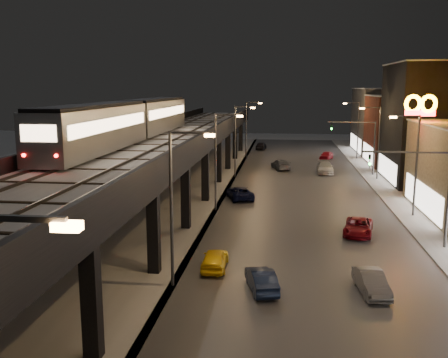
{
  "coord_description": "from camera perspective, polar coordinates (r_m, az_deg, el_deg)",
  "views": [
    {
      "loc": [
        5.54,
        -13.65,
        11.37
      ],
      "look_at": [
        1.37,
        20.46,
        5.0
      ],
      "focal_mm": 40.0,
      "sensor_mm": 36.0,
      "label": 1
    }
  ],
  "objects": [
    {
      "name": "streetlight_left_1",
      "position": [
        27.99,
        -5.52,
        -2.21
      ],
      "size": [
        2.57,
        0.28,
        9.0
      ],
      "color": "#38383A",
      "rests_on": "ground"
    },
    {
      "name": "viaduct_parapet_streetside",
      "position": [
        46.43,
        -1.98,
        4.91
      ],
      "size": [
        0.3,
        100.0,
        1.1
      ],
      "primitive_type": "cube",
      "color": "black",
      "rests_on": "elevated_viaduct"
    },
    {
      "name": "car_near_white",
      "position": [
        28.75,
        4.29,
        -11.48
      ],
      "size": [
        2.22,
        3.99,
        1.25
      ],
      "primitive_type": "imported",
      "rotation": [
        0.0,
        0.0,
        3.39
      ],
      "color": "#101B38",
      "rests_on": "ground"
    },
    {
      "name": "under_viaduct_pavement",
      "position": [
        51.27,
        -6.22,
        -2.34
      ],
      "size": [
        11.0,
        120.0,
        0.06
      ],
      "primitive_type": "cube",
      "color": "#9FA1A8",
      "rests_on": "ground"
    },
    {
      "name": "streetlight_left_2",
      "position": [
        45.46,
        -0.64,
        2.74
      ],
      "size": [
        2.57,
        0.28,
        9.0
      ],
      "color": "#38383A",
      "rests_on": "ground"
    },
    {
      "name": "streetlight_left_3",
      "position": [
        63.23,
        1.53,
        4.93
      ],
      "size": [
        2.57,
        0.28,
        9.0
      ],
      "color": "#38383A",
      "rests_on": "ground"
    },
    {
      "name": "car_onc_silver",
      "position": [
        29.45,
        16.49,
        -11.35
      ],
      "size": [
        1.76,
        3.92,
        1.25
      ],
      "primitive_type": "imported",
      "rotation": [
        0.0,
        0.0,
        0.12
      ],
      "color": "#50535B",
      "rests_on": "ground"
    },
    {
      "name": "car_mid_silver",
      "position": [
        50.97,
        1.81,
        -1.64
      ],
      "size": [
        3.5,
        5.16,
        1.31
      ],
      "primitive_type": "imported",
      "rotation": [
        0.0,
        0.0,
        3.45
      ],
      "color": "black",
      "rests_on": "ground"
    },
    {
      "name": "building_e",
      "position": [
        78.12,
        20.69,
        5.21
      ],
      "size": [
        12.2,
        12.2,
        10.16
      ],
      "color": "maroon",
      "rests_on": "ground"
    },
    {
      "name": "viaduct_parapet_far",
      "position": [
        48.55,
        -12.22,
        4.92
      ],
      "size": [
        0.3,
        100.0,
        1.1
      ],
      "primitive_type": "cube",
      "color": "black",
      "rests_on": "elevated_viaduct"
    },
    {
      "name": "streetlight_right_4",
      "position": [
        81.65,
        14.9,
        5.84
      ],
      "size": [
        2.56,
        0.28,
        9.0
      ],
      "color": "#38383A",
      "rests_on": "ground"
    },
    {
      "name": "road_surface",
      "position": [
        49.99,
        9.04,
        -2.74
      ],
      "size": [
        17.0,
        120.0,
        0.06
      ],
      "primitive_type": "cube",
      "color": "#46474D",
      "rests_on": "ground"
    },
    {
      "name": "car_onc_red",
      "position": [
        80.43,
        11.63,
        2.62
      ],
      "size": [
        2.67,
        4.06,
        1.28
      ],
      "primitive_type": "imported",
      "rotation": [
        0.0,
        0.0,
        -0.34
      ],
      "color": "maroon",
      "rests_on": "ground"
    },
    {
      "name": "building_f",
      "position": [
        91.71,
        18.68,
        6.33
      ],
      "size": [
        12.2,
        16.2,
        11.16
      ],
      "color": "#373738",
      "rests_on": "ground"
    },
    {
      "name": "elevated_viaduct",
      "position": [
        47.29,
        -7.23,
        3.43
      ],
      "size": [
        9.0,
        100.0,
        6.3
      ],
      "color": "black",
      "rests_on": "ground"
    },
    {
      "name": "car_onc_white",
      "position": [
        67.58,
        11.47,
        1.24
      ],
      "size": [
        2.17,
        5.16,
        1.49
      ],
      "primitive_type": "imported",
      "rotation": [
        0.0,
        0.0,
        -0.02
      ],
      "color": "silver",
      "rests_on": "ground"
    },
    {
      "name": "building_d",
      "position": [
        64.49,
        23.71,
        5.8
      ],
      "size": [
        12.2,
        13.2,
        14.16
      ],
      "color": "black",
      "rests_on": "ground"
    },
    {
      "name": "sidewalk_right",
      "position": [
        51.35,
        20.27,
        -2.87
      ],
      "size": [
        4.0,
        120.0,
        0.14
      ],
      "primitive_type": "cube",
      "color": "#9FA1A8",
      "rests_on": "ground"
    },
    {
      "name": "streetlight_right_2",
      "position": [
        46.43,
        20.86,
        2.22
      ],
      "size": [
        2.56,
        0.28,
        9.0
      ],
      "color": "#38383A",
      "rests_on": "ground"
    },
    {
      "name": "car_far_white",
      "position": [
        91.77,
        4.25,
        3.79
      ],
      "size": [
        2.0,
        4.22,
        1.39
      ],
      "primitive_type": "imported",
      "rotation": [
        0.0,
        0.0,
        3.05
      ],
      "color": "black",
      "rests_on": "ground"
    },
    {
      "name": "streetlight_left_4",
      "position": [
        81.1,
        2.74,
        6.15
      ],
      "size": [
        2.57,
        0.28,
        9.0
      ],
      "color": "#38383A",
      "rests_on": "ground"
    },
    {
      "name": "traffic_light_rig_b",
      "position": [
        66.8,
        15.84,
        4.2
      ],
      "size": [
        6.1,
        0.34,
        7.0
      ],
      "color": "#38383A",
      "rests_on": "ground"
    },
    {
      "name": "streetlight_right_3",
      "position": [
        63.93,
        17.07,
        4.53
      ],
      "size": [
        2.56,
        0.28,
        9.0
      ],
      "color": "#38383A",
      "rests_on": "ground"
    },
    {
      "name": "car_onc_dark",
      "position": [
        40.22,
        15.1,
        -5.37
      ],
      "size": [
        2.91,
        4.81,
        1.25
      ],
      "primitive_type": "imported",
      "rotation": [
        0.0,
        0.0,
        -0.2
      ],
      "color": "maroon",
      "rests_on": "ground"
    },
    {
      "name": "sign_mcdonalds",
      "position": [
        50.17,
        21.5,
        6.82
      ],
      "size": [
        3.17,
        0.87,
        10.68
      ],
      "color": "#38383A",
      "rests_on": "ground"
    },
    {
      "name": "traffic_light_rig_a",
      "position": [
        37.73,
        22.67,
        -0.81
      ],
      "size": [
        6.1,
        0.34,
        7.0
      ],
      "color": "#38383A",
      "rests_on": "ground"
    },
    {
      "name": "subway_train",
      "position": [
        46.85,
        -10.56,
        6.64
      ],
      "size": [
        2.93,
        35.2,
        3.5
      ],
      "color": "gray",
      "rests_on": "viaduct_trackbed"
    },
    {
      "name": "viaduct_trackbed",
      "position": [
        47.32,
        -7.22,
        4.37
      ],
      "size": [
        8.4,
        100.0,
        0.32
      ],
      "color": "#B2B7C1",
      "rests_on": "elevated_viaduct"
    },
    {
      "name": "car_mid_dark",
      "position": [
        69.76,
        6.49,
        1.62
      ],
      "size": [
        3.02,
        5.03,
        1.37
      ],
      "primitive_type": "imported",
      "rotation": [
        0.0,
        0.0,
        3.39
      ],
      "color": "#565C68",
      "rests_on": "ground"
    },
    {
      "name": "car_taxi",
      "position": [
        31.8,
        -1.06,
        -9.21
      ],
      "size": [
        1.59,
        3.8,
        1.29
      ],
      "primitive_type": "imported",
      "rotation": [
        0.0,
        0.0,
        3.16
      ],
      "color": "yellow",
      "rests_on": "ground"
    }
  ]
}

